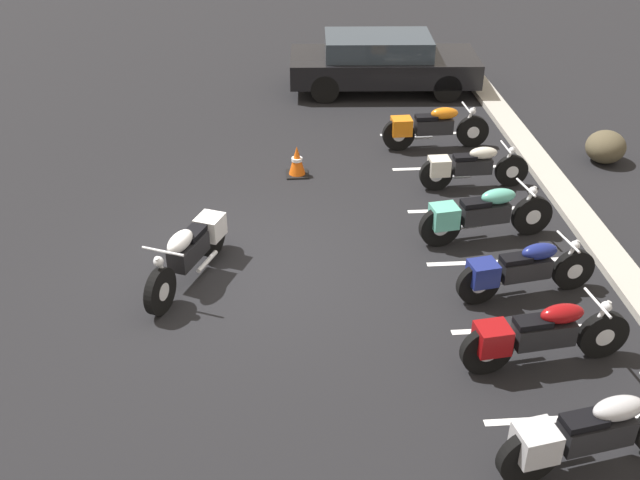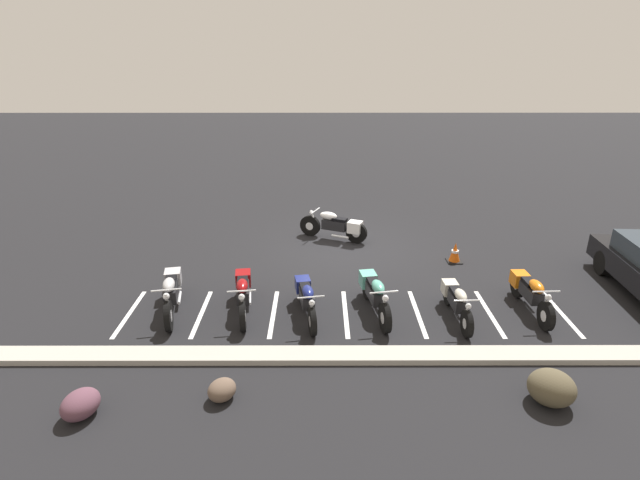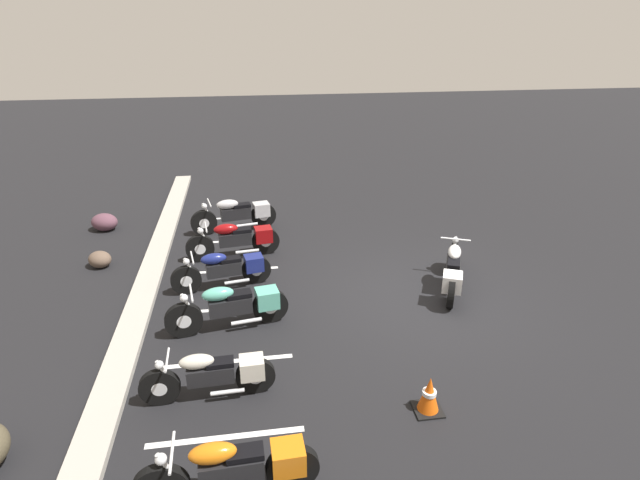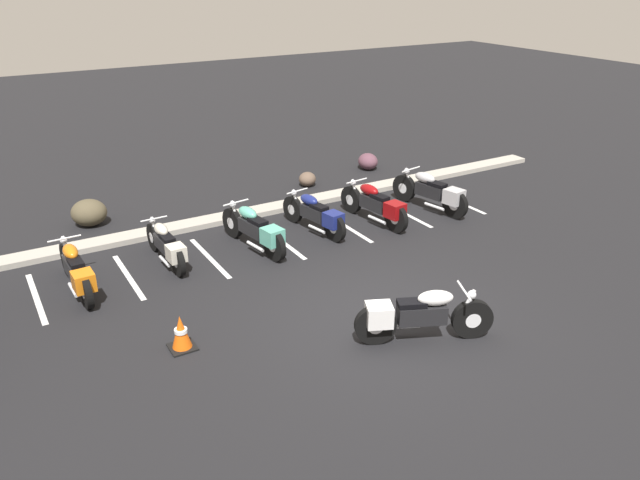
{
  "view_description": "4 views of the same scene",
  "coord_description": "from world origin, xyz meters",
  "px_view_note": "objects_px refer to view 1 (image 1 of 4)",
  "views": [
    {
      "loc": [
        9.29,
        0.38,
        6.06
      ],
      "look_at": [
        0.65,
        1.01,
        0.84
      ],
      "focal_mm": 42.0,
      "sensor_mm": 36.0,
      "label": 1
    },
    {
      "loc": [
        0.69,
        13.56,
        5.74
      ],
      "look_at": [
        0.66,
        1.02,
        0.71
      ],
      "focal_mm": 28.0,
      "sensor_mm": 36.0,
      "label": 2
    },
    {
      "loc": [
        -8.32,
        3.21,
        5.1
      ],
      "look_at": [
        0.83,
        1.83,
        1.01
      ],
      "focal_mm": 28.0,
      "sensor_mm": 36.0,
      "label": 3
    },
    {
      "loc": [
        -5.37,
        -7.21,
        5.44
      ],
      "look_at": [
        -0.33,
        1.36,
        1.02
      ],
      "focal_mm": 35.0,
      "sensor_mm": 36.0,
      "label": 4
    }
  ],
  "objects_px": {
    "motorcycle_white_featured": "(191,250)",
    "parked_bike_1": "(469,167)",
    "parked_bike_3": "(521,270)",
    "traffic_cone": "(297,162)",
    "parked_bike_0": "(431,127)",
    "parked_bike_2": "(481,214)",
    "parked_bike_4": "(539,335)",
    "parked_bike_5": "(590,434)",
    "landscape_rock_0": "(606,147)",
    "car_black": "(382,62)"
  },
  "relations": [
    {
      "from": "parked_bike_4",
      "to": "traffic_cone",
      "type": "distance_m",
      "value": 6.11
    },
    {
      "from": "parked_bike_1",
      "to": "parked_bike_3",
      "type": "height_order",
      "value": "parked_bike_3"
    },
    {
      "from": "parked_bike_1",
      "to": "traffic_cone",
      "type": "xyz_separation_m",
      "value": [
        -0.74,
        -2.98,
        -0.14
      ]
    },
    {
      "from": "motorcycle_white_featured",
      "to": "parked_bike_4",
      "type": "height_order",
      "value": "motorcycle_white_featured"
    },
    {
      "from": "parked_bike_3",
      "to": "landscape_rock_0",
      "type": "bearing_deg",
      "value": 44.99
    },
    {
      "from": "parked_bike_1",
      "to": "parked_bike_3",
      "type": "distance_m",
      "value": 3.32
    },
    {
      "from": "motorcycle_white_featured",
      "to": "traffic_cone",
      "type": "bearing_deg",
      "value": 176.78
    },
    {
      "from": "parked_bike_3",
      "to": "car_black",
      "type": "xyz_separation_m",
      "value": [
        -8.46,
        -0.69,
        0.25
      ]
    },
    {
      "from": "parked_bike_5",
      "to": "traffic_cone",
      "type": "relative_size",
      "value": 3.91
    },
    {
      "from": "parked_bike_0",
      "to": "parked_bike_5",
      "type": "height_order",
      "value": "parked_bike_5"
    },
    {
      "from": "motorcycle_white_featured",
      "to": "parked_bike_3",
      "type": "height_order",
      "value": "motorcycle_white_featured"
    },
    {
      "from": "parked_bike_4",
      "to": "traffic_cone",
      "type": "bearing_deg",
      "value": 108.51
    },
    {
      "from": "car_black",
      "to": "landscape_rock_0",
      "type": "xyz_separation_m",
      "value": [
        4.25,
        3.65,
        -0.38
      ]
    },
    {
      "from": "parked_bike_4",
      "to": "car_black",
      "type": "height_order",
      "value": "car_black"
    },
    {
      "from": "car_black",
      "to": "parked_bike_0",
      "type": "bearing_deg",
      "value": -78.6
    },
    {
      "from": "traffic_cone",
      "to": "landscape_rock_0",
      "type": "bearing_deg",
      "value": 91.48
    },
    {
      "from": "parked_bike_2",
      "to": "parked_bike_4",
      "type": "relative_size",
      "value": 1.01
    },
    {
      "from": "motorcycle_white_featured",
      "to": "parked_bike_4",
      "type": "distance_m",
      "value": 4.86
    },
    {
      "from": "motorcycle_white_featured",
      "to": "parked_bike_2",
      "type": "bearing_deg",
      "value": 123.22
    },
    {
      "from": "motorcycle_white_featured",
      "to": "parked_bike_1",
      "type": "relative_size",
      "value": 1.06
    },
    {
      "from": "parked_bike_3",
      "to": "parked_bike_4",
      "type": "bearing_deg",
      "value": -108.97
    },
    {
      "from": "parked_bike_3",
      "to": "parked_bike_5",
      "type": "distance_m",
      "value": 3.08
    },
    {
      "from": "traffic_cone",
      "to": "parked_bike_4",
      "type": "bearing_deg",
      "value": 25.7
    },
    {
      "from": "parked_bike_0",
      "to": "parked_bike_2",
      "type": "relative_size",
      "value": 0.97
    },
    {
      "from": "parked_bike_1",
      "to": "car_black",
      "type": "distance_m",
      "value": 5.2
    },
    {
      "from": "parked_bike_0",
      "to": "car_black",
      "type": "relative_size",
      "value": 0.48
    },
    {
      "from": "parked_bike_1",
      "to": "motorcycle_white_featured",
      "type": "bearing_deg",
      "value": -153.86
    },
    {
      "from": "parked_bike_3",
      "to": "traffic_cone",
      "type": "xyz_separation_m",
      "value": [
        -4.06,
        -2.88,
        -0.16
      ]
    },
    {
      "from": "parked_bike_4",
      "to": "landscape_rock_0",
      "type": "relative_size",
      "value": 2.75
    },
    {
      "from": "parked_bike_0",
      "to": "landscape_rock_0",
      "type": "xyz_separation_m",
      "value": [
        0.86,
        3.17,
        -0.14
      ]
    },
    {
      "from": "car_black",
      "to": "landscape_rock_0",
      "type": "distance_m",
      "value": 5.61
    },
    {
      "from": "parked_bike_2",
      "to": "parked_bike_5",
      "type": "height_order",
      "value": "parked_bike_5"
    },
    {
      "from": "parked_bike_3",
      "to": "car_black",
      "type": "height_order",
      "value": "car_black"
    },
    {
      "from": "parked_bike_0",
      "to": "parked_bike_4",
      "type": "height_order",
      "value": "parked_bike_4"
    },
    {
      "from": "parked_bike_2",
      "to": "traffic_cone",
      "type": "bearing_deg",
      "value": 128.07
    },
    {
      "from": "parked_bike_1",
      "to": "parked_bike_2",
      "type": "relative_size",
      "value": 0.9
    },
    {
      "from": "parked_bike_1",
      "to": "parked_bike_0",
      "type": "bearing_deg",
      "value": 98.34
    },
    {
      "from": "parked_bike_1",
      "to": "landscape_rock_0",
      "type": "xyz_separation_m",
      "value": [
        -0.89,
        2.85,
        -0.11
      ]
    },
    {
      "from": "car_black",
      "to": "parked_bike_1",
      "type": "bearing_deg",
      "value": -77.71
    },
    {
      "from": "parked_bike_2",
      "to": "parked_bike_5",
      "type": "bearing_deg",
      "value": -100.06
    },
    {
      "from": "landscape_rock_0",
      "to": "parked_bike_1",
      "type": "bearing_deg",
      "value": -72.68
    },
    {
      "from": "parked_bike_0",
      "to": "parked_bike_2",
      "type": "bearing_deg",
      "value": -91.01
    },
    {
      "from": "landscape_rock_0",
      "to": "parked_bike_4",
      "type": "bearing_deg",
      "value": -29.4
    },
    {
      "from": "parked_bike_3",
      "to": "parked_bike_5",
      "type": "xyz_separation_m",
      "value": [
        3.07,
        -0.24,
        0.04
      ]
    },
    {
      "from": "parked_bike_2",
      "to": "parked_bike_4",
      "type": "bearing_deg",
      "value": -100.4
    },
    {
      "from": "car_black",
      "to": "parked_bike_4",
      "type": "bearing_deg",
      "value": -83.87
    },
    {
      "from": "parked_bike_5",
      "to": "car_black",
      "type": "xyz_separation_m",
      "value": [
        -11.53,
        -0.45,
        0.21
      ]
    },
    {
      "from": "parked_bike_2",
      "to": "parked_bike_5",
      "type": "relative_size",
      "value": 0.98
    },
    {
      "from": "parked_bike_2",
      "to": "traffic_cone",
      "type": "height_order",
      "value": "parked_bike_2"
    },
    {
      "from": "parked_bike_0",
      "to": "car_black",
      "type": "bearing_deg",
      "value": 95.96
    }
  ]
}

